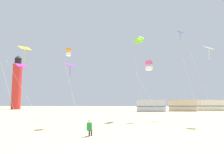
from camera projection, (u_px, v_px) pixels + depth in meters
name	position (u px, v px, depth m)	size (l,w,h in m)	color
kite_flyer_standing	(90.00, 127.00, 14.49)	(0.37, 0.53, 1.16)	#238438
kite_box_orange	(69.00, 52.00, 31.13)	(2.28, 2.04, 10.26)	silver
kite_diamond_white	(208.00, 51.00, 21.40)	(2.47, 2.47, 8.05)	silver
kite_diamond_gold	(24.00, 51.00, 17.50)	(2.86, 2.56, 7.05)	silver
kite_diamond_violet	(70.00, 67.00, 19.94)	(1.72, 1.72, 6.06)	silver
kite_diamond_blue	(181.00, 36.00, 29.13)	(2.99, 2.37, 12.24)	silver
kite_box_rainbow	(149.00, 66.00, 25.35)	(3.38, 2.66, 7.29)	silver
kite_diamond_magenta	(21.00, 67.00, 19.14)	(3.06, 3.06, 5.89)	silver
kite_tube_lime	(139.00, 40.00, 27.77)	(1.87, 2.56, 11.17)	silver
lighthouse_distant	(17.00, 84.00, 65.02)	(2.80, 2.80, 16.80)	red
rv_van_silver	(151.00, 106.00, 49.21)	(6.52, 2.57, 2.80)	#B7BABF
rv_van_tan	(183.00, 106.00, 51.63)	(6.58, 2.75, 2.80)	#C6B28C
rv_van_cream	(212.00, 105.00, 53.71)	(6.45, 2.36, 2.80)	beige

